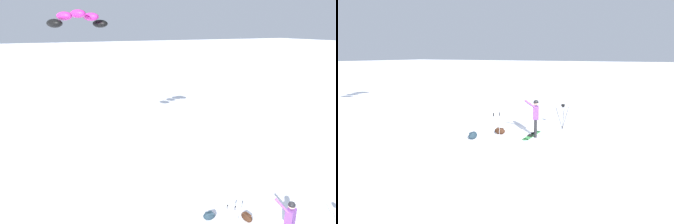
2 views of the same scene
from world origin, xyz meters
TOP-DOWN VIEW (x-y plane):
  - snowboarder at (0.11, 0.03)m, footprint 0.65×0.64m
  - traction_kite at (-4.71, 10.98)m, footprint 3.57×2.40m
  - gear_bag_large at (-1.57, 2.41)m, footprint 0.53×0.37m
  - gear_bag_small at (-0.26, 1.72)m, footprint 0.33×0.57m
  - ski_poles at (-1.44, 1.23)m, footprint 0.32×0.31m

SIDE VIEW (x-z plane):
  - gear_bag_small at x=-0.26m, z-range 0.01..0.32m
  - gear_bag_large at x=-1.57m, z-range 0.01..0.34m
  - ski_poles at x=-1.44m, z-range 0.20..1.51m
  - snowboarder at x=0.11m, z-range 0.19..1.98m
  - traction_kite at x=-4.71m, z-range 7.33..8.27m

